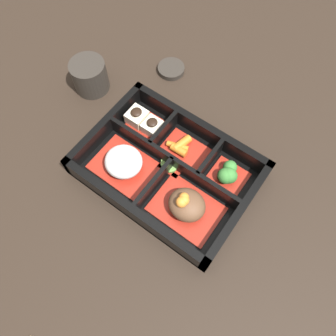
# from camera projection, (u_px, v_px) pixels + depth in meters

# --- Properties ---
(ground_plane) EXTENTS (3.00, 3.00, 0.00)m
(ground_plane) POSITION_uv_depth(u_px,v_px,m) (168.00, 174.00, 0.63)
(ground_plane) COLOR black
(bento_base) EXTENTS (0.31, 0.22, 0.01)m
(bento_base) POSITION_uv_depth(u_px,v_px,m) (168.00, 173.00, 0.62)
(bento_base) COLOR black
(bento_base) RESTS_ON ground_plane
(bento_rim) EXTENTS (0.31, 0.22, 0.05)m
(bento_rim) POSITION_uv_depth(u_px,v_px,m) (169.00, 167.00, 0.61)
(bento_rim) COLOR black
(bento_rim) RESTS_ON ground_plane
(bowl_stew) EXTENTS (0.12, 0.09, 0.06)m
(bowl_stew) POSITION_uv_depth(u_px,v_px,m) (186.00, 205.00, 0.57)
(bowl_stew) COLOR maroon
(bowl_stew) RESTS_ON bento_base
(bowl_rice) EXTENTS (0.12, 0.09, 0.05)m
(bowl_rice) POSITION_uv_depth(u_px,v_px,m) (124.00, 163.00, 0.60)
(bowl_rice) COLOR maroon
(bowl_rice) RESTS_ON bento_base
(bowl_greens) EXTENTS (0.07, 0.06, 0.04)m
(bowl_greens) POSITION_uv_depth(u_px,v_px,m) (228.00, 175.00, 0.60)
(bowl_greens) COLOR maroon
(bowl_greens) RESTS_ON bento_base
(bowl_carrots) EXTENTS (0.09, 0.06, 0.02)m
(bowl_carrots) POSITION_uv_depth(u_px,v_px,m) (183.00, 149.00, 0.63)
(bowl_carrots) COLOR maroon
(bowl_carrots) RESTS_ON bento_base
(bowl_tofu) EXTENTS (0.07, 0.06, 0.04)m
(bowl_tofu) POSITION_uv_depth(u_px,v_px,m) (144.00, 122.00, 0.65)
(bowl_tofu) COLOR maroon
(bowl_tofu) RESTS_ON bento_base
(bowl_pickles) EXTENTS (0.04, 0.04, 0.01)m
(bowl_pickles) POSITION_uv_depth(u_px,v_px,m) (170.00, 165.00, 0.62)
(bowl_pickles) COLOR maroon
(bowl_pickles) RESTS_ON bento_base
(tea_cup) EXTENTS (0.07, 0.07, 0.07)m
(tea_cup) POSITION_uv_depth(u_px,v_px,m) (90.00, 75.00, 0.69)
(tea_cup) COLOR #2D2823
(tea_cup) RESTS_ON ground_plane
(sauce_dish) EXTENTS (0.06, 0.06, 0.01)m
(sauce_dish) POSITION_uv_depth(u_px,v_px,m) (171.00, 69.00, 0.73)
(sauce_dish) COLOR #2D2823
(sauce_dish) RESTS_ON ground_plane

